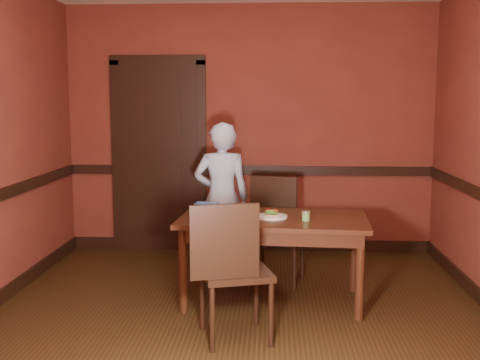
# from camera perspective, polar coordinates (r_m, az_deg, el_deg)

# --- Properties ---
(floor) EXTENTS (4.00, 4.50, 0.01)m
(floor) POSITION_cam_1_polar(r_m,az_deg,el_deg) (4.68, -0.24, -13.44)
(floor) COLOR black
(floor) RESTS_ON ground
(wall_back) EXTENTS (4.00, 0.02, 2.70)m
(wall_back) POSITION_cam_1_polar(r_m,az_deg,el_deg) (6.62, 0.89, 4.81)
(wall_back) COLOR maroon
(wall_back) RESTS_ON ground
(wall_front) EXTENTS (4.00, 0.02, 2.70)m
(wall_front) POSITION_cam_1_polar(r_m,az_deg,el_deg) (2.15, -3.72, -1.48)
(wall_front) COLOR maroon
(wall_front) RESTS_ON ground
(dado_back) EXTENTS (4.00, 0.03, 0.10)m
(dado_back) POSITION_cam_1_polar(r_m,az_deg,el_deg) (6.64, 0.87, 0.92)
(dado_back) COLOR black
(dado_back) RESTS_ON ground
(baseboard_back) EXTENTS (4.00, 0.03, 0.12)m
(baseboard_back) POSITION_cam_1_polar(r_m,az_deg,el_deg) (6.80, 0.86, -6.12)
(baseboard_back) COLOR black
(baseboard_back) RESTS_ON ground
(door) EXTENTS (1.05, 0.07, 2.20)m
(door) POSITION_cam_1_polar(r_m,az_deg,el_deg) (6.72, -7.69, 2.57)
(door) COLOR black
(door) RESTS_ON ground
(dining_table) EXTENTS (1.59, 0.97, 0.72)m
(dining_table) POSITION_cam_1_polar(r_m,az_deg,el_deg) (5.06, 3.16, -7.52)
(dining_table) COLOR #35190D
(dining_table) RESTS_ON floor
(chair_far) EXTENTS (0.54, 0.54, 0.96)m
(chair_far) POSITION_cam_1_polar(r_m,az_deg,el_deg) (5.55, 3.63, -4.86)
(chair_far) COLOR black
(chair_far) RESTS_ON floor
(chair_near) EXTENTS (0.58, 0.58, 1.00)m
(chair_near) POSITION_cam_1_polar(r_m,az_deg,el_deg) (4.26, -0.44, -8.49)
(chair_near) COLOR black
(chair_near) RESTS_ON floor
(person) EXTENTS (0.57, 0.41, 1.47)m
(person) POSITION_cam_1_polar(r_m,az_deg,el_deg) (5.82, -1.75, -1.72)
(person) COLOR silver
(person) RESTS_ON floor
(sandwich_plate) EXTENTS (0.26, 0.26, 0.06)m
(sandwich_plate) POSITION_cam_1_polar(r_m,az_deg,el_deg) (4.95, 3.01, -3.37)
(sandwich_plate) COLOR white
(sandwich_plate) RESTS_ON dining_table
(sauce_jar) EXTENTS (0.07, 0.07, 0.08)m
(sauce_jar) POSITION_cam_1_polar(r_m,az_deg,el_deg) (4.84, 6.28, -3.39)
(sauce_jar) COLOR #5D9441
(sauce_jar) RESTS_ON dining_table
(cheese_saucer) EXTENTS (0.15, 0.15, 0.05)m
(cheese_saucer) POSITION_cam_1_polar(r_m,az_deg,el_deg) (5.08, -1.91, -3.07)
(cheese_saucer) COLOR white
(cheese_saucer) RESTS_ON dining_table
(food_tub) EXTENTS (0.21, 0.15, 0.08)m
(food_tub) POSITION_cam_1_polar(r_m,az_deg,el_deg) (5.18, -3.18, -2.62)
(food_tub) COLOR blue
(food_tub) RESTS_ON dining_table
(wrapped_veg) EXTENTS (0.23, 0.21, 0.07)m
(wrapped_veg) POSITION_cam_1_polar(r_m,az_deg,el_deg) (4.67, -2.24, -3.86)
(wrapped_veg) COLOR #123919
(wrapped_veg) RESTS_ON dining_table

